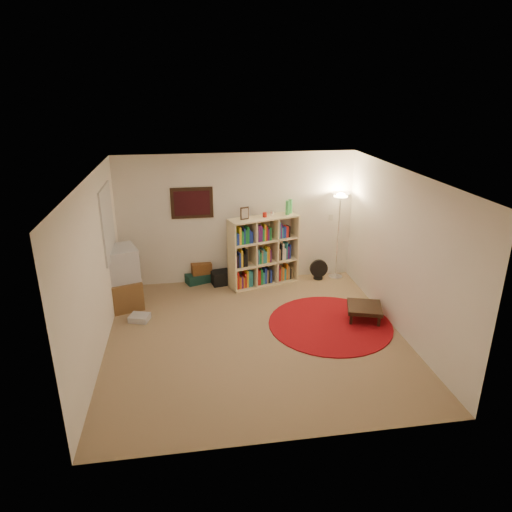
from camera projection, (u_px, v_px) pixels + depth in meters
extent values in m
cube|color=#927756|center=(256.00, 337.00, 7.07)|extent=(4.50, 4.50, 0.02)
cube|color=white|center=(255.00, 175.00, 6.19)|extent=(4.50, 4.50, 0.02)
cube|color=white|center=(238.00, 219.00, 8.72)|extent=(4.50, 0.02, 2.50)
cube|color=white|center=(290.00, 342.00, 4.54)|extent=(4.50, 0.02, 2.50)
cube|color=white|center=(94.00, 270.00, 6.31)|extent=(0.02, 4.50, 2.50)
cube|color=white|center=(402.00, 253.00, 6.95)|extent=(0.02, 4.50, 2.50)
cube|color=black|center=(192.00, 203.00, 8.45)|extent=(0.78, 0.04, 0.58)
cube|color=#420D13|center=(192.00, 203.00, 8.43)|extent=(0.66, 0.01, 0.46)
cube|color=white|center=(108.00, 223.00, 7.41)|extent=(0.03, 1.00, 1.20)
cube|color=beige|center=(331.00, 218.00, 8.98)|extent=(0.08, 0.01, 0.12)
cube|color=#FFE6AA|center=(263.00, 283.00, 8.94)|extent=(1.40, 0.76, 0.03)
cube|color=#FFE6AA|center=(264.00, 218.00, 8.47)|extent=(1.40, 0.76, 0.03)
cube|color=#FFE6AA|center=(232.00, 257.00, 8.43)|extent=(0.14, 0.38, 1.35)
cube|color=#FFE6AA|center=(293.00, 246.00, 8.97)|extent=(0.14, 0.38, 1.35)
cube|color=#FFE6AA|center=(259.00, 248.00, 8.86)|extent=(1.29, 0.41, 1.35)
cube|color=#FFE6AA|center=(253.00, 253.00, 8.61)|extent=(0.14, 0.36, 1.29)
cube|color=#FFE6AA|center=(274.00, 249.00, 8.80)|extent=(0.14, 0.36, 1.29)
cube|color=#FFE6AA|center=(264.00, 262.00, 8.78)|extent=(1.34, 0.73, 0.03)
cube|color=#FFE6AA|center=(264.00, 240.00, 8.62)|extent=(1.34, 0.73, 0.03)
cube|color=yellow|center=(235.00, 281.00, 8.59)|extent=(0.08, 0.16, 0.29)
cube|color=red|center=(237.00, 280.00, 8.60)|extent=(0.08, 0.16, 0.34)
cube|color=orange|center=(239.00, 282.00, 8.64)|extent=(0.08, 0.16, 0.23)
cube|color=#561B6F|center=(241.00, 282.00, 8.65)|extent=(0.08, 0.16, 0.23)
cube|color=orange|center=(243.00, 282.00, 8.67)|extent=(0.08, 0.16, 0.21)
cube|color=red|center=(244.00, 280.00, 8.67)|extent=(0.07, 0.16, 0.29)
cube|color=yellow|center=(246.00, 278.00, 8.68)|extent=(0.08, 0.16, 0.34)
cube|color=teal|center=(248.00, 278.00, 8.70)|extent=(0.08, 0.16, 0.34)
cube|color=teal|center=(250.00, 278.00, 8.72)|extent=(0.08, 0.16, 0.31)
cube|color=#561B6F|center=(235.00, 262.00, 8.45)|extent=(0.09, 0.16, 0.22)
cube|color=black|center=(237.00, 261.00, 8.47)|extent=(0.08, 0.16, 0.24)
cube|color=#1B32A7|center=(239.00, 259.00, 8.47)|extent=(0.08, 0.16, 0.28)
cube|color=yellow|center=(241.00, 258.00, 8.48)|extent=(0.08, 0.16, 0.32)
cube|color=black|center=(243.00, 260.00, 8.51)|extent=(0.09, 0.16, 0.25)
cube|color=black|center=(245.00, 257.00, 8.52)|extent=(0.09, 0.16, 0.33)
cube|color=#1B8B3C|center=(234.00, 238.00, 8.29)|extent=(0.09, 0.16, 0.27)
cube|color=#1B32A7|center=(237.00, 239.00, 8.32)|extent=(0.09, 0.16, 0.22)
cube|color=yellow|center=(239.00, 236.00, 8.32)|extent=(0.08, 0.16, 0.33)
cube|color=#1B8B3C|center=(241.00, 237.00, 8.35)|extent=(0.09, 0.16, 0.25)
cube|color=#1B32A7|center=(243.00, 236.00, 8.36)|extent=(0.07, 0.15, 0.31)
cube|color=#1B8B3C|center=(245.00, 236.00, 8.37)|extent=(0.07, 0.16, 0.28)
cube|color=#1B8B3C|center=(247.00, 235.00, 8.38)|extent=(0.09, 0.16, 0.33)
cube|color=#1B32A7|center=(249.00, 236.00, 8.41)|extent=(0.07, 0.15, 0.27)
cube|color=#1B32A7|center=(250.00, 237.00, 8.43)|extent=(0.08, 0.16, 0.23)
cube|color=red|center=(256.00, 276.00, 8.77)|extent=(0.08, 0.16, 0.33)
cube|color=red|center=(258.00, 277.00, 8.79)|extent=(0.08, 0.16, 0.30)
cube|color=#1B8B3C|center=(260.00, 276.00, 8.81)|extent=(0.09, 0.16, 0.31)
cube|color=teal|center=(262.00, 277.00, 8.84)|extent=(0.08, 0.16, 0.23)
cube|color=#1B32A7|center=(264.00, 275.00, 8.84)|extent=(0.09, 0.16, 0.31)
cube|color=#998053|center=(266.00, 276.00, 8.86)|extent=(0.07, 0.15, 0.28)
cube|color=black|center=(268.00, 275.00, 8.87)|extent=(0.08, 0.16, 0.31)
cube|color=#1B32A7|center=(270.00, 275.00, 8.90)|extent=(0.09, 0.16, 0.26)
cube|color=#561B6F|center=(256.00, 258.00, 8.63)|extent=(0.07, 0.16, 0.23)
cube|color=teal|center=(258.00, 256.00, 8.63)|extent=(0.08, 0.16, 0.28)
cube|color=#1B8B3C|center=(259.00, 257.00, 8.66)|extent=(0.08, 0.16, 0.22)
cube|color=#998053|center=(261.00, 256.00, 8.67)|extent=(0.07, 0.16, 0.26)
cube|color=teal|center=(262.00, 255.00, 8.68)|extent=(0.07, 0.15, 0.28)
cube|color=teal|center=(264.00, 256.00, 8.70)|extent=(0.09, 0.16, 0.23)
cube|color=yellow|center=(266.00, 254.00, 8.70)|extent=(0.07, 0.15, 0.30)
cube|color=orange|center=(268.00, 254.00, 8.72)|extent=(0.08, 0.16, 0.30)
cube|color=#561B6F|center=(269.00, 255.00, 8.74)|extent=(0.07, 0.16, 0.24)
cube|color=teal|center=(256.00, 236.00, 8.47)|extent=(0.07, 0.15, 0.23)
cube|color=#561B6F|center=(258.00, 233.00, 8.47)|extent=(0.08, 0.16, 0.32)
cube|color=#561B6F|center=(260.00, 233.00, 8.50)|extent=(0.09, 0.16, 0.30)
cube|color=#1B8B3C|center=(262.00, 234.00, 8.52)|extent=(0.08, 0.16, 0.25)
cube|color=yellow|center=(264.00, 232.00, 8.53)|extent=(0.07, 0.15, 0.33)
cube|color=red|center=(265.00, 233.00, 8.54)|extent=(0.07, 0.16, 0.29)
cube|color=#561B6F|center=(267.00, 234.00, 8.57)|extent=(0.08, 0.16, 0.23)
cube|color=#1B8B3C|center=(269.00, 233.00, 8.58)|extent=(0.09, 0.16, 0.25)
cube|color=#561B6F|center=(277.00, 272.00, 8.95)|extent=(0.08, 0.16, 0.33)
cube|color=red|center=(278.00, 274.00, 8.98)|extent=(0.08, 0.16, 0.25)
cube|color=#998053|center=(280.00, 273.00, 8.99)|extent=(0.07, 0.16, 0.29)
cube|color=orange|center=(281.00, 273.00, 9.01)|extent=(0.09, 0.16, 0.26)
cube|color=teal|center=(284.00, 273.00, 9.03)|extent=(0.09, 0.16, 0.23)
cube|color=orange|center=(285.00, 271.00, 9.03)|extent=(0.08, 0.16, 0.32)
cube|color=#998053|center=(287.00, 272.00, 9.06)|extent=(0.08, 0.16, 0.27)
cube|color=black|center=(289.00, 273.00, 9.08)|extent=(0.08, 0.16, 0.21)
cube|color=#998053|center=(291.00, 272.00, 9.09)|extent=(0.07, 0.16, 0.25)
cube|color=#561B6F|center=(277.00, 254.00, 8.81)|extent=(0.07, 0.16, 0.22)
cube|color=#998053|center=(278.00, 254.00, 8.83)|extent=(0.07, 0.15, 0.22)
cube|color=black|center=(280.00, 252.00, 8.83)|extent=(0.08, 0.16, 0.31)
cube|color=white|center=(282.00, 251.00, 8.84)|extent=(0.08, 0.16, 0.33)
cube|color=white|center=(283.00, 253.00, 8.87)|extent=(0.08, 0.16, 0.22)
cube|color=teal|center=(285.00, 250.00, 8.87)|extent=(0.07, 0.16, 0.35)
cube|color=#561B6F|center=(287.00, 252.00, 8.90)|extent=(0.08, 0.16, 0.25)
cube|color=#1B32A7|center=(288.00, 251.00, 8.91)|extent=(0.07, 0.16, 0.29)
cube|color=teal|center=(278.00, 230.00, 8.64)|extent=(0.09, 0.16, 0.33)
cube|color=#561B6F|center=(280.00, 230.00, 8.67)|extent=(0.07, 0.16, 0.31)
cube|color=teal|center=(281.00, 233.00, 8.69)|extent=(0.07, 0.15, 0.21)
cube|color=#1B32A7|center=(282.00, 232.00, 8.70)|extent=(0.07, 0.16, 0.23)
cube|color=#1B32A7|center=(284.00, 232.00, 8.72)|extent=(0.07, 0.16, 0.22)
cube|color=red|center=(286.00, 231.00, 8.74)|extent=(0.09, 0.16, 0.23)
cube|color=black|center=(288.00, 231.00, 8.75)|extent=(0.08, 0.16, 0.23)
cube|color=black|center=(245.00, 213.00, 8.28)|extent=(0.16, 0.07, 0.23)
cube|color=#A79A8B|center=(245.00, 213.00, 8.27)|extent=(0.12, 0.05, 0.18)
cylinder|color=#B41C10|center=(265.00, 215.00, 8.46)|extent=(0.10, 0.10, 0.09)
cylinder|color=white|center=(272.00, 213.00, 8.52)|extent=(0.08, 0.08, 0.11)
cylinder|color=#4BC564|center=(288.00, 208.00, 8.58)|extent=(0.10, 0.10, 0.27)
cylinder|color=#4BC564|center=(290.00, 206.00, 8.68)|extent=(0.10, 0.10, 0.27)
cylinder|color=white|center=(335.00, 277.00, 9.23)|extent=(0.32, 0.32, 0.03)
cylinder|color=white|center=(338.00, 238.00, 8.94)|extent=(0.03, 0.03, 1.61)
cone|color=white|center=(341.00, 196.00, 8.64)|extent=(0.38, 0.38, 0.13)
cylinder|color=#FFD88C|center=(341.00, 196.00, 8.64)|extent=(0.31, 0.31, 0.02)
cylinder|color=black|center=(318.00, 278.00, 9.16)|extent=(0.20, 0.20, 0.03)
cylinder|color=black|center=(318.00, 274.00, 9.13)|extent=(0.04, 0.04, 0.15)
cylinder|color=black|center=(319.00, 268.00, 9.07)|extent=(0.36, 0.10, 0.35)
cube|color=brown|center=(124.00, 292.00, 7.99)|extent=(0.71, 0.86, 0.51)
cube|color=silver|center=(121.00, 263.00, 7.80)|extent=(0.68, 0.74, 0.56)
cube|color=black|center=(136.00, 261.00, 7.91)|extent=(0.18, 0.51, 0.47)
cube|color=black|center=(137.00, 261.00, 7.91)|extent=(0.16, 0.45, 0.41)
cube|color=silver|center=(140.00, 318.00, 7.52)|extent=(0.37, 0.34, 0.10)
cube|color=#13362E|center=(200.00, 277.00, 9.02)|extent=(0.66, 0.54, 0.18)
cube|color=brown|center=(201.00, 268.00, 8.93)|extent=(0.43, 0.34, 0.22)
cube|color=black|center=(221.00, 278.00, 8.89)|extent=(0.42, 0.37, 0.26)
cylinder|color=white|center=(231.00, 273.00, 9.08)|extent=(0.16, 0.16, 0.27)
cylinder|color=maroon|center=(330.00, 324.00, 7.42)|extent=(2.00, 2.00, 0.02)
cube|color=black|center=(365.00, 308.00, 7.50)|extent=(0.68, 0.68, 0.07)
cube|color=black|center=(351.00, 319.00, 7.37)|extent=(0.05, 0.05, 0.20)
cube|color=black|center=(379.00, 321.00, 7.31)|extent=(0.05, 0.05, 0.20)
cube|color=black|center=(350.00, 307.00, 7.77)|extent=(0.05, 0.05, 0.20)
cube|color=black|center=(376.00, 309.00, 7.71)|extent=(0.05, 0.05, 0.20)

